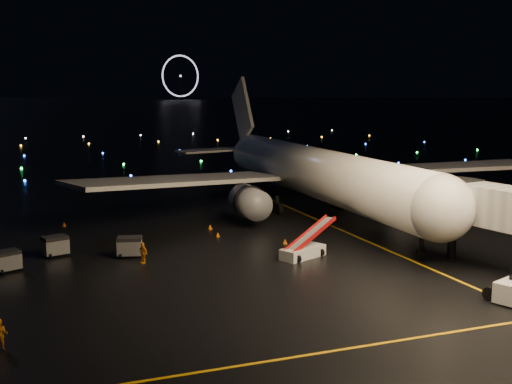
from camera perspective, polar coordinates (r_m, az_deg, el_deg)
ground at (r=339.45m, az=-17.66°, el=6.47°), size 2000.00×2000.00×0.00m
lane_centre at (r=62.77m, az=8.01°, el=-3.55°), size 0.25×80.00×0.02m
lane_cross at (r=34.19m, az=2.70°, el=-14.57°), size 60.00×0.25×0.02m
airliner at (r=73.02m, az=4.27°, el=4.38°), size 54.51×51.84×15.31m
belt_loader at (r=52.80m, az=4.19°, el=-4.32°), size 6.11×3.94×2.89m
crew_b at (r=37.31m, az=-21.81°, el=-11.72°), size 0.98×0.84×1.76m
crew_c at (r=51.98m, az=-10.02°, el=-5.34°), size 0.84×1.07×1.70m
safety_cone_0 at (r=57.57m, az=2.60°, el=-4.39°), size 0.55×0.55×0.50m
safety_cone_1 at (r=63.53m, az=-4.10°, el=-3.10°), size 0.48×0.48×0.52m
safety_cone_2 at (r=60.28m, az=-3.42°, el=-3.79°), size 0.46×0.46×0.46m
safety_cone_3 at (r=67.58m, az=-16.69°, el=-2.76°), size 0.50×0.50×0.44m
ferris_wheel at (r=781.62m, az=-6.73°, el=10.06°), size 49.33×16.80×52.00m
taxiway_lights at (r=146.40m, az=-13.61°, el=3.63°), size 164.00×92.00×0.36m
baggage_cart_0 at (r=54.14m, az=-11.17°, el=-4.80°), size 2.26×1.85×1.68m
baggage_cart_1 at (r=52.52m, az=-21.29°, el=-5.74°), size 2.26×1.97×1.60m
baggage_cart_2 at (r=55.90m, az=-17.42°, el=-4.61°), size 2.29×1.90×1.68m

